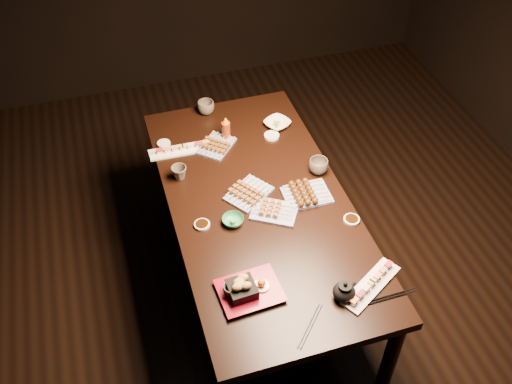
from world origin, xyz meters
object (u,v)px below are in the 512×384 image
yakitori_plate_left (216,143)px  dining_table (259,248)px  tempura_tray (250,286)px  condiment_bottle (226,128)px  edamame_bowl_green (233,221)px  teapot (344,290)px  yakitori_plate_right (274,209)px  teacup_far_right (206,107)px  yakitori_plate_center (249,191)px  teacup_far_left (179,173)px  edamame_bowl_cream (277,124)px  sushi_platter_far (179,149)px  teacup_near_left (232,291)px  sushi_platter_near (371,284)px  teacup_mid_right (318,166)px

yakitori_plate_left → dining_table: bearing=-126.3°
yakitori_plate_left → tempura_tray: 1.03m
condiment_bottle → edamame_bowl_green: bearing=-102.2°
yakitori_plate_left → teapot: bearing=-124.5°
yakitori_plate_right → teacup_far_right: (-0.13, 0.92, 0.01)m
yakitori_plate_center → tempura_tray: 0.62m
yakitori_plate_center → teacup_far_left: 0.39m
edamame_bowl_green → edamame_bowl_cream: edamame_bowl_cream is taller
teacup_far_left → sushi_platter_far: bearing=78.9°
teacup_near_left → yakitori_plate_right: bearing=51.4°
dining_table → sushi_platter_near: (0.32, -0.66, 0.40)m
edamame_bowl_green → teacup_mid_right: size_ratio=1.02×
teacup_far_left → teacup_mid_right: bearing=-13.4°
sushi_platter_far → yakitori_plate_right: yakitori_plate_right is taller
yakitori_plate_center → edamame_bowl_cream: yakitori_plate_center is taller
teacup_near_left → condiment_bottle: 1.10m
yakitori_plate_center → teacup_near_left: size_ratio=2.98×
teacup_far_left → condiment_bottle: (0.33, 0.25, 0.04)m
dining_table → sushi_platter_far: 0.72m
dining_table → teacup_far_right: 0.92m
yakitori_plate_center → teacup_far_right: 0.76m
yakitori_plate_left → edamame_bowl_cream: yakitori_plate_left is taller
yakitori_plate_center → tempura_tray: (-0.17, -0.59, 0.02)m
condiment_bottle → sushi_platter_near: bearing=-74.0°
yakitori_plate_right → teapot: 0.59m
teacup_near_left → teacup_far_right: size_ratio=0.75×
yakitori_plate_center → edamame_bowl_cream: 0.60m
teacup_far_left → teapot: size_ratio=0.69×
yakitori_plate_right → edamame_bowl_cream: (0.24, 0.67, -0.01)m
teacup_near_left → teacup_mid_right: (0.66, 0.64, 0.01)m
sushi_platter_near → yakitori_plate_left: 1.22m
edamame_bowl_green → edamame_bowl_cream: bearing=55.7°
edamame_bowl_cream → teapot: teapot is taller
sushi_platter_far → tempura_tray: size_ratio=1.23×
teacup_far_left → condiment_bottle: condiment_bottle is taller
dining_table → teacup_far_left: bearing=135.6°
tempura_tray → yakitori_plate_left: bearing=80.4°
yakitori_plate_right → edamame_bowl_green: bearing=-147.1°
edamame_bowl_green → tempura_tray: tempura_tray is taller
sushi_platter_near → dining_table: bearing=85.2°
tempura_tray → teacup_far_right: tempura_tray is taller
teacup_mid_right → teacup_far_right: (-0.45, 0.70, -0.00)m
yakitori_plate_left → teacup_far_right: (0.02, 0.33, 0.01)m
tempura_tray → teacup_near_left: tempura_tray is taller
teacup_near_left → condiment_bottle: (0.26, 1.07, 0.04)m
teacup_far_right → teacup_mid_right: bearing=-57.1°
sushi_platter_far → teacup_mid_right: (0.68, -0.39, 0.02)m
dining_table → teapot: (0.18, -0.68, 0.43)m
edamame_bowl_green → sushi_platter_near: bearing=-48.7°
yakitori_plate_right → yakitori_plate_left: (-0.15, 0.59, -0.00)m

